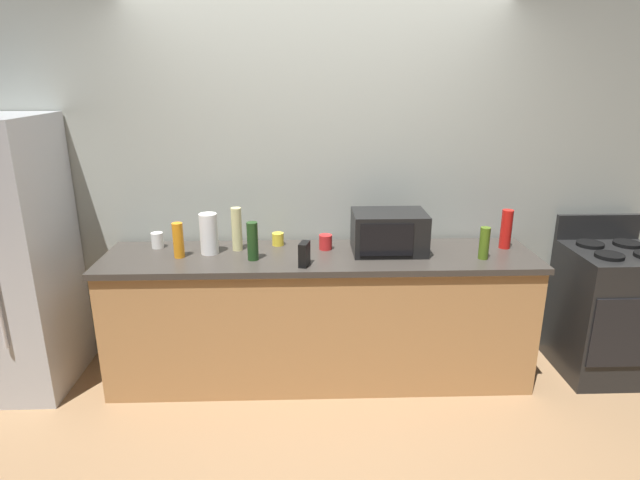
% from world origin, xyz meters
% --- Properties ---
extents(ground_plane, '(8.00, 8.00, 0.00)m').
position_xyz_m(ground_plane, '(0.00, 0.00, 0.00)').
color(ground_plane, '#93704C').
extents(back_wall, '(6.40, 0.10, 2.70)m').
position_xyz_m(back_wall, '(0.00, 0.81, 1.35)').
color(back_wall, '#9EA399').
rests_on(back_wall, ground_plane).
extents(counter_run, '(2.84, 0.64, 0.90)m').
position_xyz_m(counter_run, '(0.00, 0.40, 0.45)').
color(counter_run, '#B27F4C').
rests_on(counter_run, ground_plane).
extents(refrigerator, '(0.72, 0.73, 1.80)m').
position_xyz_m(refrigerator, '(-2.05, 0.40, 0.90)').
color(refrigerator, '#B7BABF').
rests_on(refrigerator, ground_plane).
extents(stove_range, '(0.60, 0.61, 1.08)m').
position_xyz_m(stove_range, '(2.00, 0.40, 0.46)').
color(stove_range, black).
rests_on(stove_range, ground_plane).
extents(microwave, '(0.48, 0.35, 0.27)m').
position_xyz_m(microwave, '(0.46, 0.45, 1.04)').
color(microwave, black).
rests_on(microwave, counter_run).
extents(paper_towel_roll, '(0.12, 0.12, 0.27)m').
position_xyz_m(paper_towel_roll, '(-0.73, 0.45, 1.04)').
color(paper_towel_roll, white).
rests_on(paper_towel_roll, counter_run).
extents(cordless_phone, '(0.08, 0.12, 0.15)m').
position_xyz_m(cordless_phone, '(-0.10, 0.20, 0.98)').
color(cordless_phone, black).
rests_on(cordless_phone, counter_run).
extents(bottle_wine, '(0.07, 0.07, 0.25)m').
position_xyz_m(bottle_wine, '(-0.43, 0.31, 1.02)').
color(bottle_wine, '#1E3F19').
rests_on(bottle_wine, counter_run).
extents(bottle_dish_soap, '(0.07, 0.07, 0.23)m').
position_xyz_m(bottle_dish_soap, '(-0.91, 0.38, 1.01)').
color(bottle_dish_soap, orange).
rests_on(bottle_dish_soap, counter_run).
extents(bottle_vinegar, '(0.07, 0.07, 0.29)m').
position_xyz_m(bottle_vinegar, '(-0.55, 0.51, 1.05)').
color(bottle_vinegar, beige).
rests_on(bottle_vinegar, counter_run).
extents(bottle_hot_sauce, '(0.07, 0.07, 0.27)m').
position_xyz_m(bottle_hot_sauce, '(1.26, 0.50, 1.03)').
color(bottle_hot_sauce, red).
rests_on(bottle_hot_sauce, counter_run).
extents(bottle_olive_oil, '(0.06, 0.06, 0.21)m').
position_xyz_m(bottle_olive_oil, '(1.04, 0.29, 1.00)').
color(bottle_olive_oil, '#4C6B19').
rests_on(bottle_olive_oil, counter_run).
extents(mug_white, '(0.08, 0.08, 0.11)m').
position_xyz_m(mug_white, '(-1.10, 0.58, 0.95)').
color(mug_white, white).
rests_on(mug_white, counter_run).
extents(mug_red, '(0.09, 0.09, 0.10)m').
position_xyz_m(mug_red, '(0.04, 0.51, 0.95)').
color(mug_red, red).
rests_on(mug_red, counter_run).
extents(mug_yellow, '(0.08, 0.08, 0.09)m').
position_xyz_m(mug_yellow, '(-0.28, 0.61, 0.94)').
color(mug_yellow, yellow).
rests_on(mug_yellow, counter_run).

